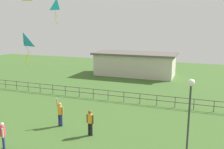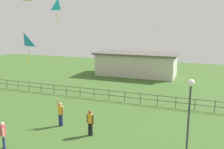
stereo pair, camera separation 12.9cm
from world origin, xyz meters
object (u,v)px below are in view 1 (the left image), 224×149
Objects in this scene: person_1 at (90,121)px; person_3 at (60,112)px; person_0 at (3,134)px; kite_2 at (57,5)px; kite_3 at (23,41)px; lamppost at (190,101)px.

person_1 is 0.84× the size of person_3.
kite_2 reaches higher than person_0.
kite_3 is (1.22, -6.39, -2.92)m from kite_2.
kite_3 reaches higher than lamppost.
kite_2 is 1.05× the size of kite_3.
lamppost reaches higher than person_0.
kite_3 is (-2.96, 0.37, 4.78)m from person_3.
lamppost reaches higher than person_1.
kite_3 reaches higher than person_3.
person_3 is (1.27, 3.88, 0.07)m from person_0.
kite_2 reaches higher than lamppost.
person_0 is 6.66m from kite_3.
kite_3 is at bearing 172.94° from person_3.
person_0 is at bearing -139.68° from person_1.
person_3 is at bearing 171.39° from lamppost.
kite_3 is (-11.42, 1.65, 2.65)m from lamppost.
person_1 is (3.84, 3.26, 0.04)m from person_0.
person_3 is 11.06m from kite_2.
kite_3 is at bearing 111.73° from person_0.
person_1 is 2.65m from person_3.
lamppost reaches higher than person_3.
person_0 is at bearing -68.27° from kite_3.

